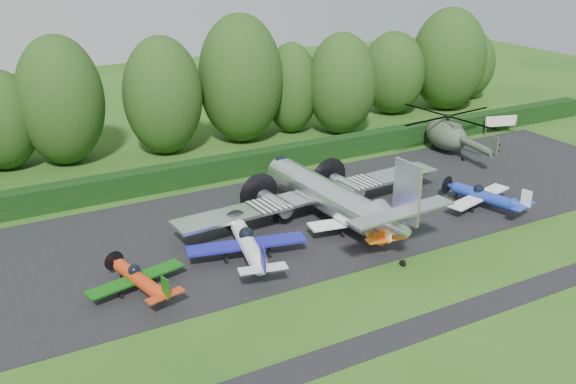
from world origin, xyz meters
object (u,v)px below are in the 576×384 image
light_plane_red (139,279)px  helicopter (447,132)px  light_plane_orange (363,221)px  light_plane_white (248,245)px  light_plane_blue (485,196)px  transport_plane (327,195)px  sign_board (501,122)px

light_plane_red → helicopter: size_ratio=0.48×
light_plane_red → light_plane_orange: size_ratio=0.82×
light_plane_white → light_plane_blue: light_plane_white is taller
transport_plane → light_plane_orange: transport_plane is taller
helicopter → sign_board: size_ratio=3.76×
transport_plane → light_plane_white: size_ratio=2.76×
light_plane_orange → light_plane_blue: 11.26m
light_plane_red → light_plane_white: (7.50, 0.45, 0.29)m
light_plane_red → sign_board: size_ratio=1.80×
light_plane_red → light_plane_blue: light_plane_blue is taller
light_plane_orange → light_plane_blue: size_ratio=1.10×
light_plane_white → sign_board: size_ratio=2.31×
transport_plane → helicopter: (19.27, 8.48, -0.05)m
helicopter → sign_board: bearing=3.0°
light_plane_blue → sign_board: size_ratio=2.00×
light_plane_white → sign_board: (36.72, 13.56, 0.10)m
light_plane_white → helicopter: size_ratio=0.62×
light_plane_orange → light_plane_blue: (11.24, -0.59, -0.12)m
light_plane_red → transport_plane: bearing=26.5°
transport_plane → light_plane_white: transport_plane is taller
light_plane_blue → light_plane_white: bearing=-168.6°
light_plane_orange → light_plane_blue: bearing=-12.2°
transport_plane → light_plane_red: 16.05m
light_plane_red → helicopter: helicopter is taller
light_plane_white → light_plane_blue: (20.16, -0.89, -0.17)m
light_plane_orange → light_plane_blue: light_plane_orange is taller
light_plane_red → helicopter: 36.93m
light_plane_orange → helicopter: 22.01m
light_plane_blue → sign_board: bearing=55.0°
light_plane_blue → sign_board: (16.56, 14.45, 0.28)m
light_plane_white → sign_board: 39.14m
transport_plane → helicopter: 21.06m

